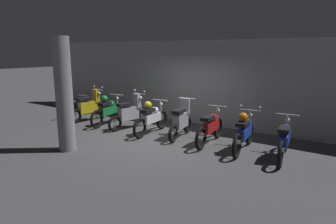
{
  "coord_description": "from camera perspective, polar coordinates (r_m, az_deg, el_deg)",
  "views": [
    {
      "loc": [
        5.19,
        -7.06,
        2.63
      ],
      "look_at": [
        0.04,
        0.36,
        0.75
      ],
      "focal_mm": 31.61,
      "sensor_mm": 36.0,
      "label": 1
    }
  ],
  "objects": [
    {
      "name": "motorbike_slot_4",
      "position": [
        9.07,
        2.56,
        -1.68
      ],
      "size": [
        0.56,
        1.67,
        1.18
      ],
      "color": "black",
      "rests_on": "ground"
    },
    {
      "name": "back_wall",
      "position": [
        10.86,
        6.02,
        5.69
      ],
      "size": [
        16.0,
        0.3,
        2.99
      ],
      "primitive_type": "cube",
      "color": "#9EA0A3",
      "rests_on": "ground"
    },
    {
      "name": "motorbike_slot_0",
      "position": [
        11.63,
        -14.98,
        0.94
      ],
      "size": [
        0.59,
        1.68,
        1.29
      ],
      "color": "black",
      "rests_on": "ground"
    },
    {
      "name": "motorbike_slot_5",
      "position": [
        8.53,
        8.17,
        -2.89
      ],
      "size": [
        0.56,
        1.95,
        1.03
      ],
      "color": "black",
      "rests_on": "ground"
    },
    {
      "name": "ground_plane",
      "position": [
        9.15,
        -1.51,
        -4.95
      ],
      "size": [
        80.0,
        80.0,
        0.0
      ],
      "primitive_type": "plane",
      "color": "#424244"
    },
    {
      "name": "bicycle",
      "position": [
        12.51,
        -17.37,
        0.76
      ],
      "size": [
        0.5,
        1.73,
        0.89
      ],
      "color": "black",
      "rests_on": "ground"
    },
    {
      "name": "motorbike_slot_3",
      "position": [
        9.49,
        -3.2,
        -1.07
      ],
      "size": [
        0.56,
        1.95,
        1.08
      ],
      "color": "black",
      "rests_on": "ground"
    },
    {
      "name": "motorbike_slot_2",
      "position": [
        10.2,
        -7.4,
        -0.24
      ],
      "size": [
        0.59,
        1.67,
        1.29
      ],
      "color": "black",
      "rests_on": "ground"
    },
    {
      "name": "motorbike_slot_7",
      "position": [
        7.81,
        21.48,
        -4.97
      ],
      "size": [
        0.56,
        1.94,
        1.03
      ],
      "color": "black",
      "rests_on": "ground"
    },
    {
      "name": "motorbike_slot_1",
      "position": [
        10.9,
        -11.47,
        0.38
      ],
      "size": [
        0.57,
        1.94,
        1.08
      ],
      "color": "black",
      "rests_on": "ground"
    },
    {
      "name": "support_pillar",
      "position": [
        8.15,
        -19.41,
        3.09
      ],
      "size": [
        0.44,
        0.44,
        2.99
      ],
      "primitive_type": "cylinder",
      "color": "gray",
      "rests_on": "ground"
    },
    {
      "name": "motorbike_slot_6",
      "position": [
        8.07,
        14.46,
        -3.71
      ],
      "size": [
        0.59,
        1.95,
        1.15
      ],
      "color": "black",
      "rests_on": "ground"
    }
  ]
}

